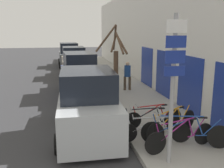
{
  "coord_description": "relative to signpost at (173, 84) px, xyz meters",
  "views": [
    {
      "loc": [
        -1.01,
        -2.71,
        3.56
      ],
      "look_at": [
        0.81,
        6.24,
        1.58
      ],
      "focal_mm": 40.0,
      "sensor_mm": 36.0,
      "label": 1
    }
  ],
  "objects": [
    {
      "name": "ground_plane",
      "position": [
        -1.65,
        8.35,
        -2.27
      ],
      "size": [
        80.0,
        80.0,
        0.0
      ],
      "primitive_type": "plane",
      "color": "#333335"
    },
    {
      "name": "sidewalk_curb",
      "position": [
        0.95,
        11.15,
        -2.2
      ],
      "size": [
        3.2,
        32.0,
        0.15
      ],
      "color": "#9E9B93",
      "rests_on": "ground"
    },
    {
      "name": "building_facade",
      "position": [
        2.7,
        11.07,
        0.95
      ],
      "size": [
        0.23,
        32.0,
        6.5
      ],
      "color": "silver",
      "rests_on": "ground"
    },
    {
      "name": "signpost",
      "position": [
        0.0,
        0.0,
        0.0
      ],
      "size": [
        0.54,
        0.13,
        3.8
      ],
      "color": "#939399",
      "rests_on": "sidewalk_curb"
    },
    {
      "name": "bicycle_0",
      "position": [
        0.63,
        0.63,
        -1.73
      ],
      "size": [
        2.33,
        0.59,
        0.93
      ],
      "rotation": [
        0.0,
        0.0,
        1.76
      ],
      "color": "black",
      "rests_on": "sidewalk_curb"
    },
    {
      "name": "bicycle_1",
      "position": [
        0.86,
        0.8,
        -1.7
      ],
      "size": [
        2.49,
        0.96,
        0.98
      ],
      "rotation": [
        0.0,
        0.0,
        1.22
      ],
      "color": "black",
      "rests_on": "sidewalk_curb"
    },
    {
      "name": "bicycle_2",
      "position": [
        0.05,
        1.23,
        -1.75
      ],
      "size": [
        2.22,
        0.61,
        0.84
      ],
      "rotation": [
        0.0,
        0.0,
        1.36
      ],
      "color": "black",
      "rests_on": "sidewalk_curb"
    },
    {
      "name": "bicycle_3",
      "position": [
        0.8,
        1.55,
        -1.72
      ],
      "size": [
        2.22,
        1.23,
        0.95
      ],
      "rotation": [
        0.0,
        0.0,
        2.07
      ],
      "color": "black",
      "rests_on": "sidewalk_curb"
    },
    {
      "name": "bicycle_4",
      "position": [
        0.19,
        2.06,
        -1.75
      ],
      "size": [
        2.24,
        0.45,
        0.86
      ],
      "rotation": [
        0.0,
        0.0,
        1.45
      ],
      "color": "black",
      "rests_on": "sidewalk_curb"
    },
    {
      "name": "bicycle_5",
      "position": [
        0.5,
        2.45,
        -1.76
      ],
      "size": [
        2.16,
        0.44,
        0.83
      ],
      "rotation": [
        0.0,
        0.0,
        1.62
      ],
      "color": "black",
      "rests_on": "sidewalk_curb"
    },
    {
      "name": "parked_car_0",
      "position": [
        -1.85,
        2.63,
        -1.24
      ],
      "size": [
        2.23,
        4.49,
        2.29
      ],
      "rotation": [
        0.0,
        0.0,
        -0.04
      ],
      "color": "#B2B7BC",
      "rests_on": "ground"
    },
    {
      "name": "parked_car_1",
      "position": [
        -1.74,
        8.08,
        -1.21
      ],
      "size": [
        2.11,
        4.83,
        2.38
      ],
      "rotation": [
        0.0,
        0.0,
        0.05
      ],
      "color": "navy",
      "rests_on": "ground"
    },
    {
      "name": "parked_car_2",
      "position": [
        -1.74,
        13.78,
        -1.22
      ],
      "size": [
        2.03,
        4.31,
        2.33
      ],
      "rotation": [
        0.0,
        0.0,
        0.01
      ],
      "color": "gray",
      "rests_on": "ground"
    },
    {
      "name": "parked_car_3",
      "position": [
        -1.92,
        19.69,
        -1.22
      ],
      "size": [
        2.14,
        4.57,
        2.34
      ],
      "rotation": [
        0.0,
        0.0,
        0.02
      ],
      "color": "#51565B",
      "rests_on": "ground"
    },
    {
      "name": "pedestrian_near",
      "position": [
        1.03,
        8.11,
        -1.17
      ],
      "size": [
        0.43,
        0.37,
        1.64
      ],
      "rotation": [
        0.0,
        0.0,
        -0.16
      ],
      "color": "#4C3D2D",
      "rests_on": "sidewalk_curb"
    },
    {
      "name": "street_tree",
      "position": [
        -0.28,
        5.3,
        -0.35
      ],
      "size": [
        1.16,
        2.47,
        3.66
      ],
      "color": "#4C3828",
      "rests_on": "sidewalk_curb"
    }
  ]
}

